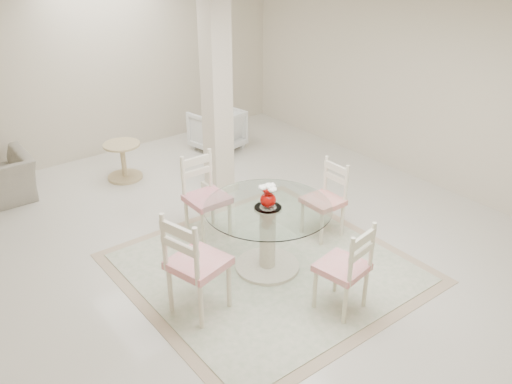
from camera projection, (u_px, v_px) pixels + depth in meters
ground at (247, 240)px, 6.39m from camera, size 7.00×7.00×0.00m
room_shell at (246, 86)px, 5.55m from camera, size 6.02×7.02×2.71m
column at (217, 95)px, 6.97m from camera, size 0.30×0.30×2.70m
area_rug at (267, 268)px, 5.87m from camera, size 2.85×2.85×0.02m
dining_table at (268, 238)px, 5.70m from camera, size 1.32×1.32×0.76m
red_vase at (268, 196)px, 5.47m from camera, size 0.19×0.18×0.25m
dining_chair_east at (328, 194)px, 6.28m from camera, size 0.41×0.41×1.02m
dining_chair_north at (204, 190)px, 6.25m from camera, size 0.45×0.45×1.12m
dining_chair_west at (192, 258)px, 4.92m from camera, size 0.59×0.59×1.21m
dining_chair_south at (349, 263)px, 5.00m from camera, size 0.49×0.49×1.05m
armchair_white at (217, 130)px, 8.75m from camera, size 0.82×0.84×0.66m
side_table at (124, 162)px, 7.78m from camera, size 0.52×0.52×0.54m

